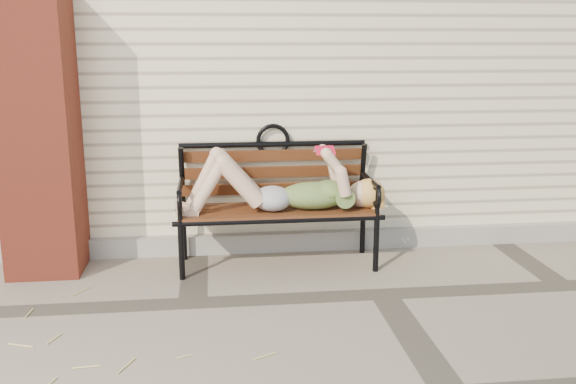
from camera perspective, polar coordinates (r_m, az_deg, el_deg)
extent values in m
plane|color=gray|center=(4.33, 8.50, -8.97)|extent=(80.00, 80.00, 0.00)
cube|color=#F5E9BF|center=(6.94, 2.37, 12.27)|extent=(8.00, 4.00, 3.00)
cube|color=gray|center=(5.19, 5.75, -4.18)|extent=(8.00, 0.10, 0.15)
cube|color=#9C3623|center=(4.81, -21.31, 4.87)|extent=(0.50, 0.50, 2.00)
cylinder|color=black|center=(4.53, -9.46, -5.16)|extent=(0.04, 0.04, 0.42)
cylinder|color=black|center=(4.93, -9.25, -3.61)|extent=(0.04, 0.04, 0.42)
cylinder|color=black|center=(4.66, 7.85, -4.54)|extent=(0.04, 0.04, 0.42)
cylinder|color=black|center=(5.05, 6.66, -3.09)|extent=(0.04, 0.04, 0.42)
cube|color=#5D2A17|center=(4.68, -0.95, -1.65)|extent=(1.42, 0.46, 0.03)
cylinder|color=black|center=(4.49, -0.68, -2.58)|extent=(1.50, 0.04, 0.04)
cylinder|color=black|center=(4.89, -1.20, -1.22)|extent=(1.50, 0.04, 0.04)
torus|color=black|center=(4.89, -1.35, 4.60)|extent=(0.26, 0.03, 0.26)
ellipsoid|color=#093B43|center=(4.66, 2.28, -0.31)|extent=(0.51, 0.29, 0.20)
ellipsoid|color=#093B43|center=(4.67, 3.65, 0.12)|extent=(0.24, 0.28, 0.15)
ellipsoid|color=#9B9B9F|center=(4.63, -1.38, -0.58)|extent=(0.28, 0.32, 0.18)
sphere|color=#D0A18C|center=(4.73, 6.65, -0.18)|extent=(0.21, 0.21, 0.21)
ellipsoid|color=#E9A957|center=(4.74, 7.21, -0.11)|extent=(0.23, 0.24, 0.22)
cube|color=red|center=(4.60, 3.25, 4.03)|extent=(0.13, 0.02, 0.02)
cube|color=white|center=(4.57, 3.33, 3.63)|extent=(0.13, 0.08, 0.05)
cube|color=white|center=(4.64, 3.16, 3.80)|extent=(0.13, 0.08, 0.05)
cube|color=red|center=(4.56, 3.33, 3.67)|extent=(0.14, 0.09, 0.05)
cube|color=red|center=(4.65, 3.15, 3.85)|extent=(0.14, 0.09, 0.05)
cylinder|color=#E7CC71|center=(4.53, 0.24, -7.68)|extent=(0.04, 0.10, 0.01)
cylinder|color=#E7CC71|center=(4.11, 1.60, -9.96)|extent=(0.05, 0.11, 0.01)
cylinder|color=#E7CC71|center=(3.93, -11.58, -11.39)|extent=(0.07, 0.13, 0.01)
cylinder|color=#E7CC71|center=(3.84, 2.30, -11.74)|extent=(0.14, 0.10, 0.01)
cylinder|color=#E7CC71|center=(4.22, 2.85, -9.33)|extent=(0.11, 0.10, 0.01)
cylinder|color=#E7CC71|center=(4.02, -8.06, -10.70)|extent=(0.09, 0.09, 0.01)
cylinder|color=#E7CC71|center=(4.81, -22.56, -7.49)|extent=(0.12, 0.03, 0.01)
cylinder|color=#E7CC71|center=(4.32, 1.83, -8.80)|extent=(0.10, 0.07, 0.01)
cylinder|color=#E7CC71|center=(3.76, -11.38, -12.62)|extent=(0.15, 0.07, 0.01)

